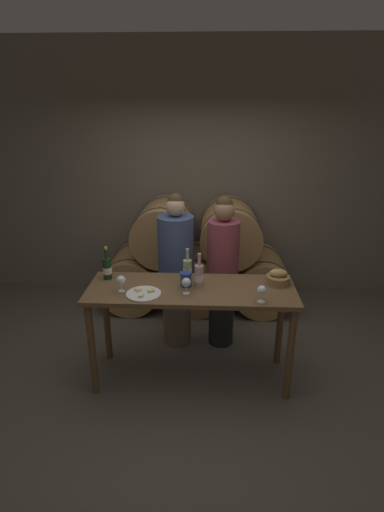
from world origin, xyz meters
TOP-DOWN VIEW (x-y plane):
  - ground_plane at (0.00, 0.00)m, footprint 10.00×10.00m
  - stone_wall_back at (0.00, 2.04)m, footprint 10.00×0.12m
  - barrel_stack at (-0.00, 1.49)m, footprint 2.32×0.87m
  - tasting_table at (0.00, 0.00)m, footprint 1.82×0.64m
  - person_left at (-0.18, 0.61)m, footprint 0.36×0.36m
  - person_right at (0.29, 0.61)m, footprint 0.32×0.32m
  - wine_bottle_red at (-0.78, 0.17)m, footprint 0.08×0.08m
  - wine_bottle_white at (-0.04, 0.19)m, footprint 0.08×0.08m
  - wine_bottle_rose at (0.07, 0.04)m, footprint 0.08×0.08m
  - blue_crock at (-0.05, 0.03)m, footprint 0.11×0.11m
  - bread_basket at (0.77, 0.13)m, footprint 0.21×0.21m
  - cheese_plate at (-0.40, -0.15)m, footprint 0.30×0.30m
  - wine_glass_far_left at (-0.60, -0.09)m, footprint 0.08×0.08m
  - wine_glass_left at (-0.04, -0.11)m, footprint 0.08×0.08m
  - wine_glass_center at (0.58, -0.24)m, footprint 0.08×0.08m

SIDE VIEW (x-z plane):
  - ground_plane at x=0.00m, z-range 0.00..0.00m
  - barrel_stack at x=0.00m, z-range -0.07..1.28m
  - tasting_table at x=0.00m, z-range 0.33..1.27m
  - person_left at x=-0.18m, z-range 0.01..1.64m
  - person_right at x=0.29m, z-range 0.02..1.63m
  - cheese_plate at x=-0.40m, z-range 0.92..0.96m
  - bread_basket at x=0.77m, z-range 0.92..1.05m
  - blue_crock at x=-0.05m, z-range 0.94..1.07m
  - wine_bottle_white at x=-0.04m, z-range 0.88..1.18m
  - wine_glass_far_left at x=-0.60m, z-range 0.96..1.10m
  - wine_glass_left at x=-0.04m, z-range 0.96..1.10m
  - wine_glass_center at x=0.58m, z-range 0.96..1.10m
  - wine_bottle_red at x=-0.78m, z-range 0.88..1.19m
  - wine_bottle_rose at x=0.07m, z-range 0.88..1.19m
  - stone_wall_back at x=0.00m, z-range 0.00..3.20m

